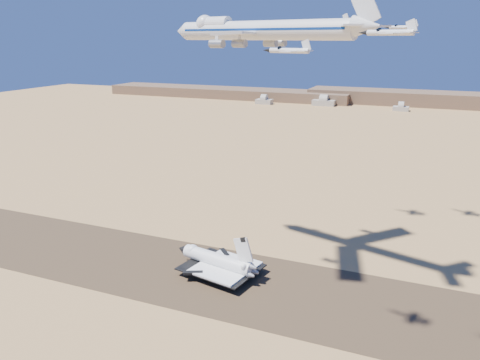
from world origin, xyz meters
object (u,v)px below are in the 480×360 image
at_px(shuttle, 217,261).
at_px(chase_jet_c, 333,21).
at_px(chase_jet_b, 389,32).
at_px(chase_jet_d, 402,27).
at_px(crew_c, 234,285).
at_px(chase_jet_a, 288,50).
at_px(carrier_747, 255,30).
at_px(crew_b, 236,280).
at_px(crew_a, 226,285).

height_order(shuttle, chase_jet_c, chase_jet_c).
xyz_separation_m(chase_jet_b, chase_jet_d, (-5.51, 116.27, 3.34)).
relative_size(crew_c, chase_jet_a, 0.14).
distance_m(shuttle, carrier_747, 87.70).
height_order(chase_jet_b, chase_jet_d, chase_jet_d).
height_order(chase_jet_a, chase_jet_d, chase_jet_d).
bearing_deg(chase_jet_a, crew_c, 150.47).
height_order(shuttle, crew_c, shuttle).
height_order(crew_b, chase_jet_c, chase_jet_c).
relative_size(crew_a, chase_jet_a, 0.13).
relative_size(crew_a, crew_b, 1.00).
distance_m(chase_jet_b, chase_jet_d, 116.45).
bearing_deg(chase_jet_b, shuttle, 170.01).
relative_size(carrier_747, chase_jet_d, 5.65).
distance_m(shuttle, crew_a, 12.70).
xyz_separation_m(carrier_747, crew_c, (1.83, -24.12, -89.64)).
bearing_deg(crew_c, crew_b, -50.39).
bearing_deg(chase_jet_b, chase_jet_d, 114.73).
height_order(carrier_747, chase_jet_b, carrier_747).
distance_m(crew_a, chase_jet_a, 91.39).
bearing_deg(crew_c, shuttle, -8.04).
bearing_deg(shuttle, chase_jet_c, 79.94).
height_order(carrier_747, chase_jet_d, carrier_747).
height_order(crew_a, crew_c, crew_c).
bearing_deg(shuttle, crew_a, -37.70).
distance_m(chase_jet_b, chase_jet_c, 110.43).
xyz_separation_m(crew_c, chase_jet_b, (49.54, -29.76, 88.22)).
relative_size(shuttle, chase_jet_d, 2.46).
height_order(crew_c, chase_jet_b, chase_jet_b).
height_order(carrier_747, crew_a, carrier_747).
distance_m(carrier_747, chase_jet_d, 77.46).
bearing_deg(shuttle, chase_jet_d, 66.47).
relative_size(chase_jet_b, chase_jet_c, 0.85).
distance_m(crew_b, chase_jet_c, 119.46).
xyz_separation_m(chase_jet_a, chase_jet_d, (18.95, 110.37, 7.51)).
xyz_separation_m(crew_c, chase_jet_d, (44.03, 86.51, 91.56)).
bearing_deg(carrier_747, chase_jet_a, -45.11).
xyz_separation_m(chase_jet_b, chase_jet_c, (-33.88, 104.94, 5.91)).
height_order(crew_b, chase_jet_a, chase_jet_a).
relative_size(crew_a, chase_jet_b, 0.14).
height_order(carrier_747, chase_jet_a, carrier_747).
height_order(crew_a, chase_jet_b, chase_jet_b).
relative_size(shuttle, chase_jet_c, 2.39).
height_order(crew_a, chase_jet_d, chase_jet_d).
distance_m(carrier_747, crew_c, 92.84).
bearing_deg(chase_jet_c, crew_a, -95.94).
distance_m(chase_jet_a, chase_jet_b, 25.51).
xyz_separation_m(shuttle, chase_jet_a, (35.72, -31.72, 80.14)).
xyz_separation_m(crew_a, chase_jet_b, (52.26, -28.51, 88.25)).
bearing_deg(carrier_747, shuttle, -102.87).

